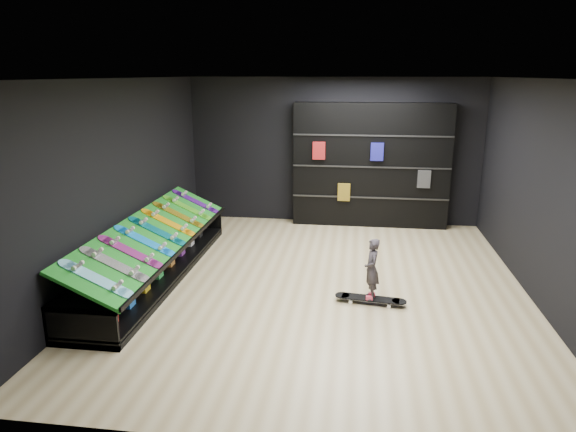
# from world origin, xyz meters

# --- Properties ---
(floor) EXTENTS (6.00, 7.00, 0.01)m
(floor) POSITION_xyz_m (0.00, 0.00, 0.00)
(floor) COLOR #CBB989
(floor) RESTS_ON ground
(ceiling) EXTENTS (6.00, 7.00, 0.01)m
(ceiling) POSITION_xyz_m (0.00, 0.00, 3.00)
(ceiling) COLOR white
(ceiling) RESTS_ON ground
(wall_back) EXTENTS (6.00, 0.02, 3.00)m
(wall_back) POSITION_xyz_m (0.00, 3.50, 1.50)
(wall_back) COLOR black
(wall_back) RESTS_ON ground
(wall_front) EXTENTS (6.00, 0.02, 3.00)m
(wall_front) POSITION_xyz_m (0.00, -3.50, 1.50)
(wall_front) COLOR black
(wall_front) RESTS_ON ground
(wall_left) EXTENTS (0.02, 7.00, 3.00)m
(wall_left) POSITION_xyz_m (-3.00, 0.00, 1.50)
(wall_left) COLOR black
(wall_left) RESTS_ON ground
(wall_right) EXTENTS (0.02, 7.00, 3.00)m
(wall_right) POSITION_xyz_m (3.00, 0.00, 1.50)
(wall_right) COLOR black
(wall_right) RESTS_ON ground
(display_rack) EXTENTS (0.90, 4.50, 0.50)m
(display_rack) POSITION_xyz_m (-2.55, 0.00, 0.25)
(display_rack) COLOR black
(display_rack) RESTS_ON ground
(turf_ramp) EXTENTS (0.92, 4.50, 0.46)m
(turf_ramp) POSITION_xyz_m (-2.50, 0.00, 0.71)
(turf_ramp) COLOR #116F16
(turf_ramp) RESTS_ON display_rack
(back_shelving) EXTENTS (3.14, 0.37, 2.51)m
(back_shelving) POSITION_xyz_m (0.78, 3.32, 1.26)
(back_shelving) COLOR black
(back_shelving) RESTS_ON ground
(floor_skateboard) EXTENTS (1.00, 0.34, 0.09)m
(floor_skateboard) POSITION_xyz_m (0.75, -0.56, 0.04)
(floor_skateboard) COLOR black
(floor_skateboard) RESTS_ON ground
(child) EXTENTS (0.16, 0.21, 0.51)m
(child) POSITION_xyz_m (0.75, -0.56, 0.34)
(child) COLOR black
(child) RESTS_ON floor_skateboard
(display_board_0) EXTENTS (0.93, 0.22, 0.50)m
(display_board_0) POSITION_xyz_m (-2.49, -1.90, 0.74)
(display_board_0) COLOR #0CB2E5
(display_board_0) RESTS_ON turf_ramp
(display_board_1) EXTENTS (0.93, 0.22, 0.50)m
(display_board_1) POSITION_xyz_m (-2.49, -1.42, 0.74)
(display_board_1) COLOR black
(display_board_1) RESTS_ON turf_ramp
(display_board_2) EXTENTS (0.93, 0.22, 0.50)m
(display_board_2) POSITION_xyz_m (-2.49, -0.95, 0.74)
(display_board_2) COLOR #2626BF
(display_board_2) RESTS_ON turf_ramp
(display_board_3) EXTENTS (0.93, 0.22, 0.50)m
(display_board_3) POSITION_xyz_m (-2.49, -0.48, 0.74)
(display_board_3) COLOR blue
(display_board_3) RESTS_ON turf_ramp
(display_board_4) EXTENTS (0.93, 0.22, 0.50)m
(display_board_4) POSITION_xyz_m (-2.49, 0.00, 0.74)
(display_board_4) COLOR #0C8C99
(display_board_4) RESTS_ON turf_ramp
(display_board_5) EXTENTS (0.93, 0.22, 0.50)m
(display_board_5) POSITION_xyz_m (-2.49, 0.48, 0.74)
(display_board_5) COLOR yellow
(display_board_5) RESTS_ON turf_ramp
(display_board_6) EXTENTS (0.93, 0.22, 0.50)m
(display_board_6) POSITION_xyz_m (-2.49, 0.95, 0.74)
(display_board_6) COLOR yellow
(display_board_6) RESTS_ON turf_ramp
(display_board_7) EXTENTS (0.93, 0.22, 0.50)m
(display_board_7) POSITION_xyz_m (-2.49, 1.42, 0.74)
(display_board_7) COLOR green
(display_board_7) RESTS_ON turf_ramp
(display_board_8) EXTENTS (0.93, 0.22, 0.50)m
(display_board_8) POSITION_xyz_m (-2.49, 1.90, 0.74)
(display_board_8) COLOR purple
(display_board_8) RESTS_ON turf_ramp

